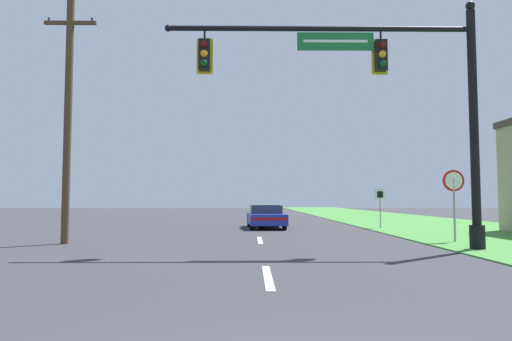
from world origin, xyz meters
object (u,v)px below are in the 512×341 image
Objects in this scene: route_sign_post at (380,199)px; signal_mast at (395,97)px; utility_pole_near at (68,114)px; car_ahead at (266,217)px; stop_sign at (454,189)px.

signal_mast is at bearing -103.07° from route_sign_post.
car_ahead is at bearing 50.50° from utility_pole_near.
stop_sign is at bearing -87.17° from route_sign_post.
car_ahead is 6.05m from route_sign_post.
utility_pole_near reaches higher than signal_mast.
utility_pole_near reaches higher than stop_sign.
route_sign_post is at bearing 92.83° from stop_sign.
stop_sign reaches higher than car_ahead.
utility_pole_near reaches higher than route_sign_post.
utility_pole_near is (-13.06, -8.12, 2.91)m from route_sign_post.
car_ahead is 1.79× the size of stop_sign.
stop_sign is 0.29× the size of utility_pole_near.
stop_sign is at bearing -52.65° from car_ahead.
utility_pole_near reaches higher than car_ahead.
signal_mast is 10.91m from route_sign_post.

